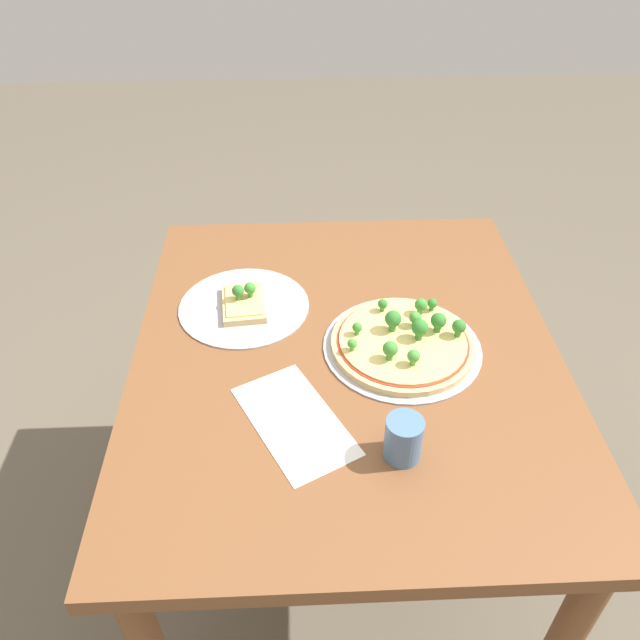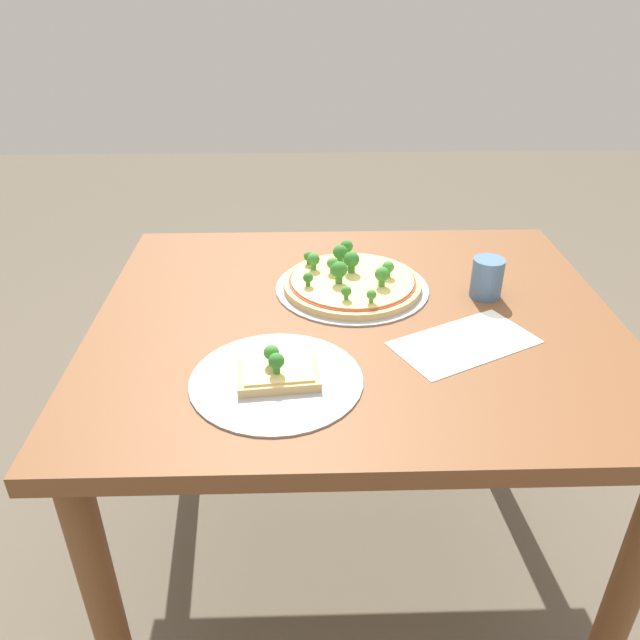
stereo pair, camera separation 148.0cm
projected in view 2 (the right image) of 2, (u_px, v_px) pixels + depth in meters
ground_plane at (348, 564)px, 1.63m from camera, size 8.00×8.00×0.00m
dining_table at (355, 359)px, 1.31m from camera, size 1.05×0.89×0.75m
pizza_tray_whole at (353, 281)px, 1.35m from camera, size 0.33×0.33×0.07m
pizza_tray_slice at (277, 376)px, 1.05m from camera, size 0.30×0.30×0.06m
drinking_cup at (487, 278)px, 1.31m from camera, size 0.07×0.07×0.08m
paper_menu at (464, 343)px, 1.16m from camera, size 0.30×0.25×0.00m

